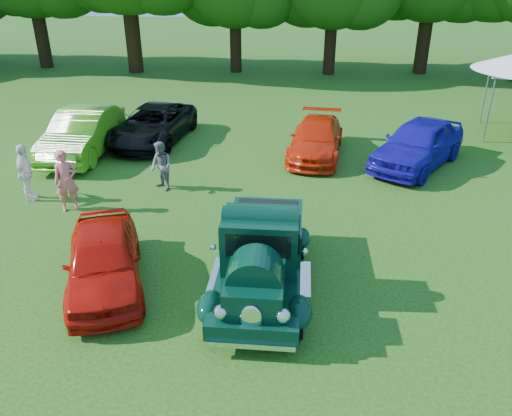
# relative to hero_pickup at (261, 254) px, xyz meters

# --- Properties ---
(ground) EXTENTS (120.00, 120.00, 0.00)m
(ground) POSITION_rel_hero_pickup_xyz_m (-1.39, -0.13, -0.80)
(ground) COLOR #1D4610
(ground) RESTS_ON ground
(hero_pickup) EXTENTS (2.20, 4.72, 1.84)m
(hero_pickup) POSITION_rel_hero_pickup_xyz_m (0.00, 0.00, 0.00)
(hero_pickup) COLOR black
(hero_pickup) RESTS_ON ground
(red_convertible) EXTENTS (2.80, 4.19, 1.32)m
(red_convertible) POSITION_rel_hero_pickup_xyz_m (-3.42, -0.27, -0.14)
(red_convertible) COLOR #BF1008
(red_convertible) RESTS_ON ground
(back_car_lime) EXTENTS (1.89, 5.02, 1.64)m
(back_car_lime) POSITION_rel_hero_pickup_xyz_m (-7.22, 7.84, 0.02)
(back_car_lime) COLOR #48A415
(back_car_lime) RESTS_ON ground
(back_car_black) EXTENTS (2.81, 5.23, 1.39)m
(back_car_black) POSITION_rel_hero_pickup_xyz_m (-5.06, 9.50, -0.10)
(back_car_black) COLOR black
(back_car_black) RESTS_ON ground
(back_car_orange) EXTENTS (2.30, 4.61, 1.29)m
(back_car_orange) POSITION_rel_hero_pickup_xyz_m (1.33, 8.48, -0.16)
(back_car_orange) COLOR red
(back_car_orange) RESTS_ON ground
(back_car_blue) EXTENTS (4.23, 5.02, 1.62)m
(back_car_blue) POSITION_rel_hero_pickup_xyz_m (4.83, 7.76, 0.01)
(back_car_blue) COLOR #160E9D
(back_car_blue) RESTS_ON ground
(spectator_pink) EXTENTS (0.78, 0.71, 1.79)m
(spectator_pink) POSITION_rel_hero_pickup_xyz_m (-5.80, 3.28, 0.10)
(spectator_pink) COLOR #F5656C
(spectator_pink) RESTS_ON ground
(spectator_grey) EXTENTS (0.95, 0.94, 1.55)m
(spectator_grey) POSITION_rel_hero_pickup_xyz_m (-3.51, 4.92, -0.02)
(spectator_grey) COLOR slate
(spectator_grey) RESTS_ON ground
(spectator_white) EXTENTS (0.62, 1.08, 1.73)m
(spectator_white) POSITION_rel_hero_pickup_xyz_m (-7.31, 3.84, 0.06)
(spectator_white) COLOR white
(spectator_white) RESTS_ON ground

